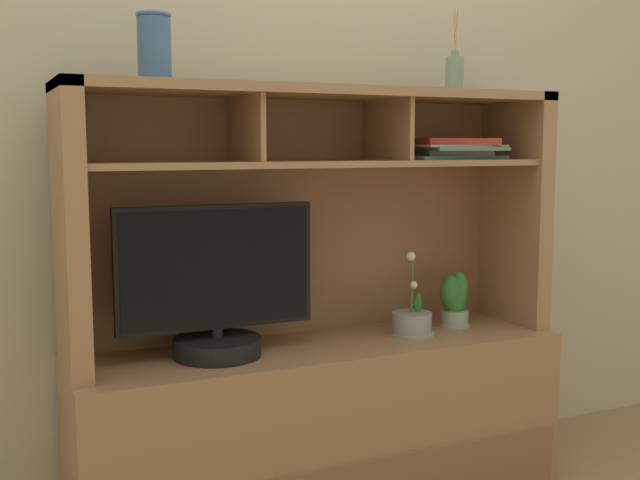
{
  "coord_description": "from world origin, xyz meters",
  "views": [
    {
      "loc": [
        -1.04,
        -2.26,
        1.19
      ],
      "look_at": [
        0.0,
        0.0,
        0.88
      ],
      "focal_mm": 43.47,
      "sensor_mm": 36.0,
      "label": 1
    }
  ],
  "objects": [
    {
      "name": "back_wall",
      "position": [
        0.0,
        0.27,
        1.4
      ],
      "size": [
        6.0,
        0.02,
        2.8
      ],
      "primitive_type": "cube",
      "color": "#B4AA8E",
      "rests_on": "ground"
    },
    {
      "name": "media_console",
      "position": [
        0.0,
        0.01,
        0.41
      ],
      "size": [
        1.61,
        0.51,
        1.37
      ],
      "color": "#9A6F49",
      "rests_on": "ground"
    },
    {
      "name": "tv_monitor",
      "position": [
        -0.36,
        -0.02,
        0.73
      ],
      "size": [
        0.61,
        0.27,
        0.47
      ],
      "color": "black",
      "rests_on": "media_console"
    },
    {
      "name": "potted_orchid",
      "position": [
        0.33,
        -0.03,
        0.58
      ],
      "size": [
        0.16,
        0.16,
        0.29
      ],
      "color": "gray",
      "rests_on": "media_console"
    },
    {
      "name": "potted_fern",
      "position": [
        0.53,
        0.01,
        0.64
      ],
      "size": [
        0.11,
        0.11,
        0.2
      ],
      "color": "#8EA293",
      "rests_on": "media_console"
    },
    {
      "name": "magazine_stack_left",
      "position": [
        0.5,
        -0.01,
        1.17
      ],
      "size": [
        0.38,
        0.25,
        0.07
      ],
      "color": "#3E7760",
      "rests_on": "media_console"
    },
    {
      "name": "diffuser_bottle",
      "position": [
        0.52,
        0.02,
        1.43
      ],
      "size": [
        0.06,
        0.06,
        0.29
      ],
      "color": "gray",
      "rests_on": "media_console"
    },
    {
      "name": "ceramic_vase",
      "position": [
        -0.52,
        -0.01,
        1.46
      ],
      "size": [
        0.1,
        0.1,
        0.2
      ],
      "color": "#375D88",
      "rests_on": "media_console"
    }
  ]
}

